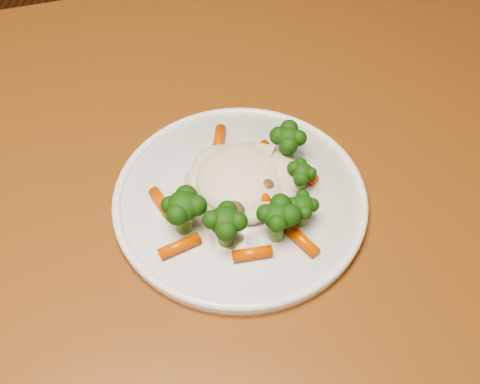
# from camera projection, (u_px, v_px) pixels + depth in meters

# --- Properties ---
(dining_table) EXTENTS (1.43, 1.21, 0.75)m
(dining_table) POSITION_uv_depth(u_px,v_px,m) (152.00, 254.00, 0.72)
(dining_table) COLOR brown
(dining_table) RESTS_ON ground
(plate) EXTENTS (0.27, 0.27, 0.01)m
(plate) POSITION_uv_depth(u_px,v_px,m) (240.00, 200.00, 0.64)
(plate) COLOR white
(plate) RESTS_ON dining_table
(meal) EXTENTS (0.18, 0.18, 0.05)m
(meal) POSITION_uv_depth(u_px,v_px,m) (245.00, 188.00, 0.61)
(meal) COLOR beige
(meal) RESTS_ON plate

